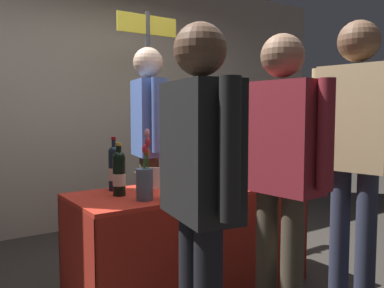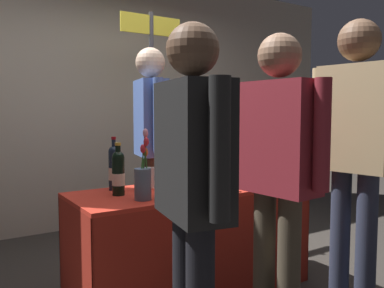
% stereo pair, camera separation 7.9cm
% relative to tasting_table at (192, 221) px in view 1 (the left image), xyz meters
% --- Properties ---
extents(back_partition, '(6.83, 0.12, 2.81)m').
position_rel_tasting_table_xyz_m(back_partition, '(0.00, 2.01, 0.91)').
color(back_partition, '#B2A893').
rests_on(back_partition, ground_plane).
extents(tasting_table, '(1.63, 0.64, 0.73)m').
position_rel_tasting_table_xyz_m(tasting_table, '(0.00, 0.00, 0.00)').
color(tasting_table, red).
rests_on(tasting_table, ground_plane).
extents(featured_wine_bottle, '(0.07, 0.07, 0.32)m').
position_rel_tasting_table_xyz_m(featured_wine_bottle, '(-0.05, 0.06, 0.36)').
color(featured_wine_bottle, '#38230F').
rests_on(featured_wine_bottle, tasting_table).
extents(display_bottle_0, '(0.08, 0.08, 0.35)m').
position_rel_tasting_table_xyz_m(display_bottle_0, '(0.53, -0.02, 0.38)').
color(display_bottle_0, '#192333').
rests_on(display_bottle_0, tasting_table).
extents(display_bottle_1, '(0.07, 0.07, 0.36)m').
position_rel_tasting_table_xyz_m(display_bottle_1, '(0.19, 0.15, 0.38)').
color(display_bottle_1, '#38230F').
rests_on(display_bottle_1, tasting_table).
extents(display_bottle_2, '(0.07, 0.07, 0.36)m').
position_rel_tasting_table_xyz_m(display_bottle_2, '(0.62, -0.07, 0.38)').
color(display_bottle_2, '#192333').
rests_on(display_bottle_2, tasting_table).
extents(display_bottle_3, '(0.08, 0.08, 0.29)m').
position_rel_tasting_table_xyz_m(display_bottle_3, '(-0.32, -0.21, 0.35)').
color(display_bottle_3, '#192333').
rests_on(display_bottle_3, tasting_table).
extents(display_bottle_4, '(0.08, 0.08, 0.33)m').
position_rel_tasting_table_xyz_m(display_bottle_4, '(-0.52, 0.04, 0.37)').
color(display_bottle_4, black).
rests_on(display_bottle_4, tasting_table).
extents(display_bottle_5, '(0.07, 0.07, 0.35)m').
position_rel_tasting_table_xyz_m(display_bottle_5, '(-0.48, 0.21, 0.38)').
color(display_bottle_5, '#192333').
rests_on(display_bottle_5, tasting_table).
extents(wine_glass_near_vendor, '(0.07, 0.07, 0.14)m').
position_rel_tasting_table_xyz_m(wine_glass_near_vendor, '(0.42, 0.14, 0.33)').
color(wine_glass_near_vendor, silver).
rests_on(wine_glass_near_vendor, tasting_table).
extents(wine_glass_mid, '(0.07, 0.07, 0.12)m').
position_rel_tasting_table_xyz_m(wine_glass_mid, '(-0.34, 0.12, 0.32)').
color(wine_glass_mid, silver).
rests_on(wine_glass_mid, tasting_table).
extents(wine_glass_near_taster, '(0.07, 0.07, 0.15)m').
position_rel_tasting_table_xyz_m(wine_glass_near_taster, '(0.09, -0.19, 0.34)').
color(wine_glass_near_taster, silver).
rests_on(wine_glass_near_taster, tasting_table).
extents(flower_vase, '(0.10, 0.10, 0.42)m').
position_rel_tasting_table_xyz_m(flower_vase, '(-0.45, -0.16, 0.35)').
color(flower_vase, slate).
rests_on(flower_vase, tasting_table).
extents(brochure_stand, '(0.15, 0.12, 0.14)m').
position_rel_tasting_table_xyz_m(brochure_stand, '(-0.21, 0.11, 0.30)').
color(brochure_stand, silver).
rests_on(brochure_stand, tasting_table).
extents(vendor_presenter, '(0.29, 0.55, 1.77)m').
position_rel_tasting_table_xyz_m(vendor_presenter, '(0.05, 0.70, 0.57)').
color(vendor_presenter, '#4C4233').
rests_on(vendor_presenter, ground_plane).
extents(taster_foreground_right, '(0.25, 0.60, 1.65)m').
position_rel_tasting_table_xyz_m(taster_foreground_right, '(0.04, -0.77, 0.49)').
color(taster_foreground_right, '#4C4233').
rests_on(taster_foreground_right, ground_plane).
extents(taster_foreground_left, '(0.27, 0.59, 1.78)m').
position_rel_tasting_table_xyz_m(taster_foreground_left, '(0.64, -0.80, 0.59)').
color(taster_foreground_left, '#2D3347').
rests_on(taster_foreground_left, ground_plane).
extents(taster_foreground_centre, '(0.29, 0.58, 1.61)m').
position_rel_tasting_table_xyz_m(taster_foreground_centre, '(-0.57, -0.88, 0.46)').
color(taster_foreground_centre, black).
rests_on(taster_foreground_centre, ground_plane).
extents(booth_signpost, '(0.62, 0.04, 2.18)m').
position_rel_tasting_table_xyz_m(booth_signpost, '(0.29, 1.15, 0.87)').
color(booth_signpost, '#47474C').
rests_on(booth_signpost, ground_plane).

